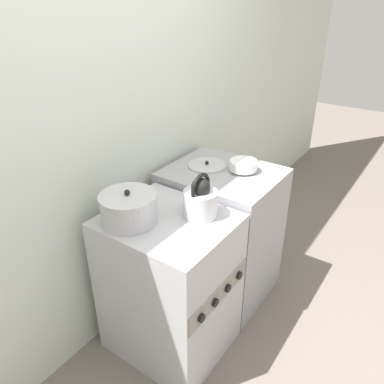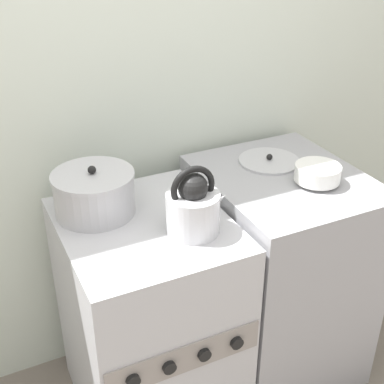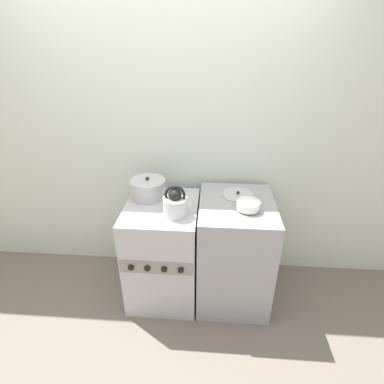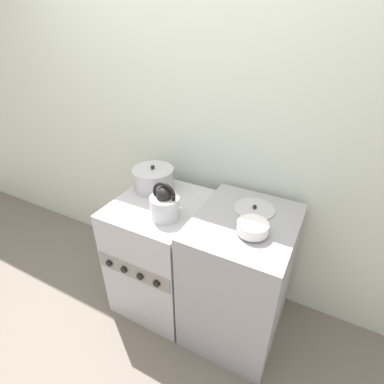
# 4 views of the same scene
# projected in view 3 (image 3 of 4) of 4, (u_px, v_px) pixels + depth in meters

# --- Properties ---
(ground_plane) EXTENTS (12.00, 12.00, 0.00)m
(ground_plane) POSITION_uv_depth(u_px,v_px,m) (160.00, 319.00, 2.38)
(ground_plane) COLOR #70665B
(wall_back) EXTENTS (7.00, 0.06, 2.50)m
(wall_back) POSITION_uv_depth(u_px,v_px,m) (167.00, 138.00, 2.45)
(wall_back) COLOR silver
(wall_back) RESTS_ON ground_plane
(stove) EXTENTS (0.55, 0.65, 0.85)m
(stove) POSITION_uv_depth(u_px,v_px,m) (164.00, 251.00, 2.46)
(stove) COLOR #B2B2B7
(stove) RESTS_ON ground_plane
(counter) EXTENTS (0.56, 0.67, 0.89)m
(counter) POSITION_uv_depth(u_px,v_px,m) (234.00, 251.00, 2.43)
(counter) COLOR #99999E
(counter) RESTS_ON ground_plane
(kettle) EXTENTS (0.21, 0.17, 0.23)m
(kettle) POSITION_uv_depth(u_px,v_px,m) (176.00, 204.00, 2.11)
(kettle) COLOR silver
(kettle) RESTS_ON stove
(cooking_pot) EXTENTS (0.28, 0.28, 0.18)m
(cooking_pot) POSITION_uv_depth(u_px,v_px,m) (148.00, 189.00, 2.36)
(cooking_pot) COLOR #B2B2B7
(cooking_pot) RESTS_ON stove
(enamel_bowl) EXTENTS (0.16, 0.16, 0.07)m
(enamel_bowl) POSITION_uv_depth(u_px,v_px,m) (248.00, 205.00, 2.11)
(enamel_bowl) COLOR white
(enamel_bowl) RESTS_ON counter
(loose_pot_lid) EXTENTS (0.24, 0.24, 0.03)m
(loose_pot_lid) POSITION_uv_depth(u_px,v_px,m) (238.00, 194.00, 2.33)
(loose_pot_lid) COLOR #B2B2B7
(loose_pot_lid) RESTS_ON counter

